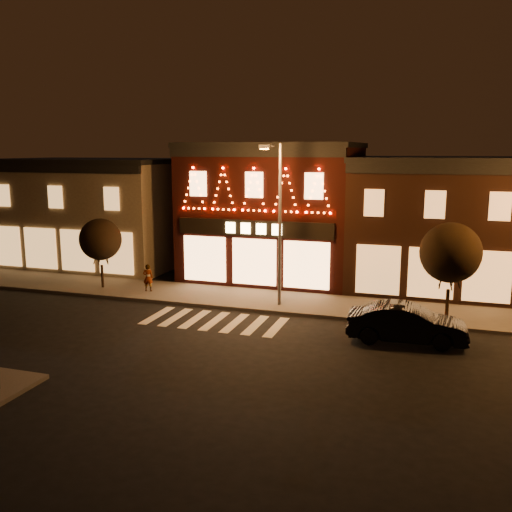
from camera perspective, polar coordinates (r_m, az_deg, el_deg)
The scene contains 10 objects.
ground at distance 23.03m, azimuth -8.01°, elevation -9.40°, with size 120.00×120.00×0.00m, color black.
sidewalk_far at distance 29.47m, azimuth 2.34°, elevation -4.64°, with size 44.00×4.00×0.15m, color #47423D.
building_left at distance 40.53m, azimuth -16.12°, elevation 4.34°, with size 12.20×8.28×7.30m.
building_pulp at distance 34.92m, azimuth 1.88°, elevation 4.62°, with size 10.20×8.34×8.30m.
building_right_a at distance 33.63m, azimuth 17.65°, elevation 3.19°, with size 9.20×8.28×7.50m.
streetlamp_mid at distance 27.53m, azimuth 2.22°, elevation 4.43°, with size 0.69×1.84×8.03m.
tree_left at distance 32.81m, azimuth -15.53°, elevation 1.63°, with size 2.36×2.36×3.95m.
tree_right at distance 26.64m, azimuth 19.16°, elevation 0.31°, with size 2.73×2.73×4.56m.
dark_sedan at distance 24.23m, azimuth 15.07°, elevation -6.65°, with size 1.69×4.85×1.60m, color black.
pedestrian at distance 31.69m, azimuth -10.92°, elevation -2.18°, with size 0.55×0.36×1.52m, color gray.
Camera 1 is at (9.61, -19.38, 7.89)m, focal length 39.37 mm.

